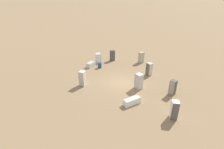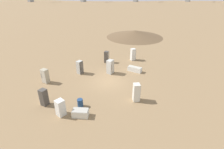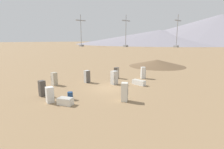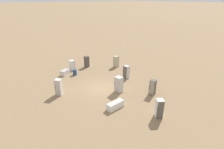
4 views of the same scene
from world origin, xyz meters
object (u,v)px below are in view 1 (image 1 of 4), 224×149
discarded_fridge_0 (141,57)px  rusty_barrel (100,65)px  discarded_fridge_2 (132,101)px  discarded_fridge_6 (98,58)px  discarded_fridge_9 (82,79)px  discarded_fridge_8 (139,81)px  discarded_fridge_4 (149,69)px  discarded_fridge_1 (91,64)px  discarded_fridge_3 (112,55)px  discarded_fridge_7 (173,87)px  discarded_fridge_5 (174,110)px

discarded_fridge_0 → rusty_barrel: (1.15, 6.62, -0.46)m
rusty_barrel → discarded_fridge_2: bearing=175.9°
discarded_fridge_6 → discarded_fridge_9: bearing=-30.7°
discarded_fridge_8 → discarded_fridge_4: bearing=-57.7°
discarded_fridge_1 → rusty_barrel: size_ratio=2.02×
discarded_fridge_8 → rusty_barrel: bearing=10.7°
discarded_fridge_3 → rusty_barrel: 3.51m
discarded_fridge_2 → rusty_barrel: 9.83m
discarded_fridge_0 → discarded_fridge_2: discarded_fridge_0 is taller
discarded_fridge_9 → rusty_barrel: bearing=-85.4°
discarded_fridge_2 → discarded_fridge_7: bearing=81.2°
discarded_fridge_1 → discarded_fridge_2: bearing=-27.9°
discarded_fridge_0 → discarded_fridge_1: discarded_fridge_0 is taller
discarded_fridge_0 → discarded_fridge_1: bearing=160.2°
discarded_fridge_1 → discarded_fridge_8: bearing=-11.9°
discarded_fridge_1 → discarded_fridge_3: (0.69, -4.03, 0.51)m
discarded_fridge_5 → discarded_fridge_9: (9.50, 5.41, 0.03)m
discarded_fridge_4 → discarded_fridge_9: 9.02m
discarded_fridge_2 → discarded_fridge_9: size_ratio=1.02×
discarded_fridge_7 → discarded_fridge_2: bearing=68.4°
discarded_fridge_0 → discarded_fridge_1: (2.18, 7.63, -0.52)m
discarded_fridge_1 → discarded_fridge_0: bearing=44.5°
discarded_fridge_3 → discarded_fridge_5: 15.16m
discarded_fridge_2 → discarded_fridge_3: (11.53, -3.73, 0.52)m
discarded_fridge_4 → discarded_fridge_5: size_ratio=0.96×
discarded_fridge_0 → discarded_fridge_8: discarded_fridge_8 is taller
discarded_fridge_4 → discarded_fridge_6: (7.12, 4.41, -0.10)m
discarded_fridge_7 → discarded_fridge_8: discarded_fridge_8 is taller
discarded_fridge_3 → discarded_fridge_0: bearing=47.0°
discarded_fridge_3 → discarded_fridge_6: discarded_fridge_3 is taller
discarded_fridge_8 → rusty_barrel: size_ratio=2.33×
rusty_barrel → discarded_fridge_5: bearing=-173.7°
discarded_fridge_7 → discarded_fridge_8: size_ratio=0.93×
discarded_fridge_0 → discarded_fridge_7: size_ratio=1.00×
discarded_fridge_3 → discarded_fridge_4: discarded_fridge_4 is taller
discarded_fridge_6 → discarded_fridge_7: discarded_fridge_7 is taller
discarded_fridge_3 → discarded_fridge_8: bearing=-12.5°
discarded_fridge_6 → discarded_fridge_3: bearing=94.3°
discarded_fridge_2 → discarded_fridge_9: bearing=-154.7°
discarded_fridge_0 → discarded_fridge_4: bearing=-115.6°
discarded_fridge_6 → discarded_fridge_4: bearing=39.3°
discarded_fridge_0 → discarded_fridge_8: 8.03m
rusty_barrel → discarded_fridge_3: bearing=-60.3°
discarded_fridge_7 → rusty_barrel: 11.16m
discarded_fridge_0 → discarded_fridge_4: discarded_fridge_4 is taller
discarded_fridge_4 → discarded_fridge_1: bearing=41.0°
discarded_fridge_0 → discarded_fridge_2: (-8.65, 7.33, -0.53)m
discarded_fridge_0 → rusty_barrel: bearing=166.3°
discarded_fridge_7 → discarded_fridge_6: bearing=0.9°
rusty_barrel → discarded_fridge_7: bearing=-157.4°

